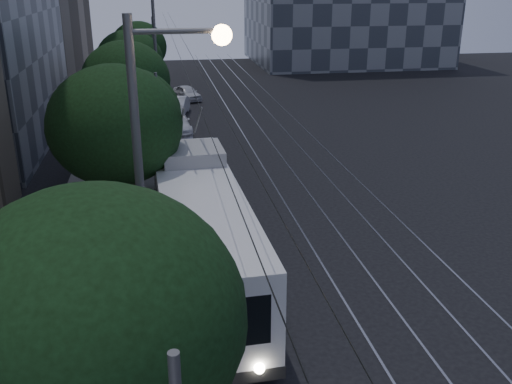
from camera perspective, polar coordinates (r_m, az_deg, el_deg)
The scene contains 18 objects.
ground at distance 18.87m, azimuth 8.06°, elevation -10.94°, with size 120.00×120.00×0.00m, color black.
sidewalk at distance 36.61m, azimuth -13.07°, elevation 4.61°, with size 5.00×90.00×0.15m, color gray.
tram_rails at distance 37.39m, azimuth 2.46°, elevation 5.35°, with size 4.52×90.00×0.02m.
overhead_wires at distance 35.79m, azimuth -9.41°, elevation 10.10°, with size 2.23×90.00×6.00m.
trolleybus at distance 19.62m, azimuth -5.56°, elevation -3.67°, with size 3.14×12.95×5.63m.
pickup_silver at distance 25.64m, azimuth -7.08°, elevation 0.08°, with size 2.97×6.43×1.79m, color #ABADB3.
car_white_a at distance 30.94m, azimuth -7.67°, elevation 3.36°, with size 1.76×4.38×1.49m, color white.
car_white_b at distance 39.00m, azimuth -8.27°, elevation 6.93°, with size 2.11×5.18×1.50m, color silver.
car_white_c at distance 44.37m, azimuth -7.92°, elevation 8.49°, with size 1.43×4.09×1.35m, color #B6B6BA.
car_white_d at distance 49.99m, azimuth -6.90°, elevation 9.81°, with size 1.45×3.61×1.23m, color silver.
tree_0 at distance 9.82m, azimuth -15.71°, elevation -12.27°, with size 4.96×4.96×6.84m.
tree_1 at distance 21.48m, azimuth -13.89°, elevation 6.44°, with size 4.91×4.91×7.00m.
tree_2 at distance 27.26m, azimuth -12.34°, elevation 7.66°, with size 4.58×4.58×6.01m.
tree_3 at distance 31.80m, azimuth -12.86°, elevation 10.76°, with size 4.71×4.71×6.80m.
tree_4 at distance 41.75m, azimuth -12.51°, elevation 12.71°, with size 4.65×4.65×6.55m.
tree_5 at distance 49.25m, azimuth -11.64°, elevation 14.02°, with size 4.55×4.55×6.61m.
streetlamp_near at distance 13.00m, azimuth -9.80°, elevation 1.22°, with size 2.24×0.44×9.14m.
streetlamp_far at distance 37.33m, azimuth -9.41°, elevation 14.57°, with size 2.44×0.44×10.10m.
Camera 1 is at (-5.31, -15.23, 9.78)m, focal length 40.00 mm.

